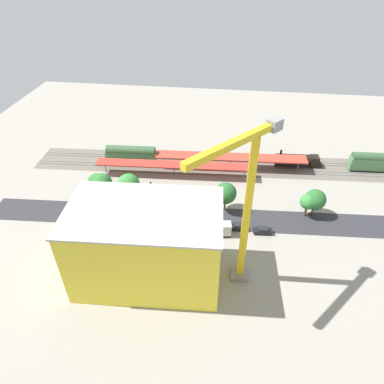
% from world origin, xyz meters
% --- Properties ---
extents(ground_plane, '(184.40, 184.40, 0.00)m').
position_xyz_m(ground_plane, '(0.00, 0.00, 0.00)').
color(ground_plane, gray).
rests_on(ground_plane, ground).
extents(rail_bed, '(115.81, 19.68, 0.01)m').
position_xyz_m(rail_bed, '(0.00, -22.14, 0.00)').
color(rail_bed, '#665E54').
rests_on(rail_bed, ground).
extents(street_asphalt, '(115.56, 15.13, 0.01)m').
position_xyz_m(street_asphalt, '(0.00, 4.98, 0.00)').
color(street_asphalt, '#2D2D33').
rests_on(street_asphalt, ground).
extents(track_rails, '(115.09, 13.26, 0.12)m').
position_xyz_m(track_rails, '(0.00, -22.14, 0.18)').
color(track_rails, '#9E9EA8').
rests_on(track_rails, ground).
extents(platform_canopy_near, '(47.72, 6.72, 4.26)m').
position_xyz_m(platform_canopy_near, '(11.64, -13.88, 4.04)').
color(platform_canopy_near, '#B73328').
rests_on(platform_canopy_near, ground).
extents(platform_canopy_far, '(47.42, 7.39, 4.21)m').
position_xyz_m(platform_canopy_far, '(-5.34, -20.74, 3.97)').
color(platform_canopy_far, '#C63D2D').
rests_on(platform_canopy_far, ground).
extents(locomotive, '(15.17, 3.80, 5.37)m').
position_xyz_m(locomotive, '(-27.06, -24.91, 1.93)').
color(locomotive, black).
rests_on(locomotive, ground).
extents(passenger_coach, '(17.33, 3.94, 6.22)m').
position_xyz_m(passenger_coach, '(-51.13, -24.91, 3.27)').
color(passenger_coach, black).
rests_on(passenger_coach, ground).
extents(freight_coach_far, '(16.35, 4.05, 6.33)m').
position_xyz_m(freight_coach_far, '(26.56, -19.36, 3.32)').
color(freight_coach_far, black).
rests_on(freight_coach_far, ground).
extents(parked_car_0, '(4.79, 2.20, 1.79)m').
position_xyz_m(parked_car_0, '(-14.55, 8.85, 0.79)').
color(parked_car_0, black).
rests_on(parked_car_0, ground).
extents(parked_car_1, '(4.12, 1.97, 1.76)m').
position_xyz_m(parked_car_1, '(-8.55, 8.17, 0.79)').
color(parked_car_1, black).
rests_on(parked_car_1, ground).
extents(parked_car_2, '(4.14, 1.96, 1.57)m').
position_xyz_m(parked_car_2, '(-2.51, 9.01, 0.70)').
color(parked_car_2, black).
rests_on(parked_car_2, ground).
extents(parked_car_3, '(4.22, 1.97, 1.73)m').
position_xyz_m(parked_car_3, '(4.43, 7.83, 0.77)').
color(parked_car_3, black).
rests_on(parked_car_3, ground).
extents(parked_car_4, '(4.74, 1.89, 1.67)m').
position_xyz_m(parked_car_4, '(10.87, 8.56, 0.74)').
color(parked_car_4, black).
rests_on(parked_car_4, ground).
extents(parked_car_5, '(4.09, 1.81, 1.67)m').
position_xyz_m(parked_car_5, '(17.45, 8.13, 0.74)').
color(parked_car_5, black).
rests_on(parked_car_5, ground).
extents(parked_car_6, '(4.73, 1.90, 1.67)m').
position_xyz_m(parked_car_6, '(22.99, 8.55, 0.75)').
color(parked_car_6, black).
rests_on(parked_car_6, ground).
extents(parked_car_7, '(4.71, 2.12, 1.71)m').
position_xyz_m(parked_car_7, '(29.38, 8.94, 0.76)').
color(parked_car_7, black).
rests_on(parked_car_7, ground).
extents(construction_building, '(30.46, 18.75, 17.53)m').
position_xyz_m(construction_building, '(10.48, 25.04, 8.77)').
color(construction_building, yellow).
rests_on(construction_building, ground).
extents(construction_roof_slab, '(31.09, 19.38, 0.40)m').
position_xyz_m(construction_roof_slab, '(10.48, 25.04, 17.73)').
color(construction_roof_slab, '#B7B2A8').
rests_on(construction_roof_slab, construction_building).
extents(tower_crane, '(15.08, 17.09, 35.41)m').
position_xyz_m(tower_crane, '(-8.32, 23.87, 20.13)').
color(tower_crane, gray).
rests_on(tower_crane, ground).
extents(box_truck_0, '(10.17, 2.42, 3.43)m').
position_xyz_m(box_truck_0, '(9.63, 11.56, 1.69)').
color(box_truck_0, black).
rests_on(box_truck_0, ground).
extents(box_truck_1, '(9.27, 3.71, 3.50)m').
position_xyz_m(box_truck_1, '(-2.35, 10.88, 1.69)').
color(box_truck_1, black).
rests_on(box_truck_1, ground).
extents(street_tree_0, '(4.11, 4.11, 6.69)m').
position_xyz_m(street_tree_0, '(-25.92, 0.49, 4.59)').
color(street_tree_0, brown).
rests_on(street_tree_0, ground).
extents(street_tree_1, '(5.78, 5.78, 8.36)m').
position_xyz_m(street_tree_1, '(-4.66, 0.62, 5.45)').
color(street_tree_1, brown).
rests_on(street_tree_1, ground).
extents(street_tree_2, '(5.59, 5.59, 8.23)m').
position_xyz_m(street_tree_2, '(29.06, 0.30, 5.42)').
color(street_tree_2, brown).
rests_on(street_tree_2, ground).
extents(street_tree_3, '(4.96, 4.96, 7.76)m').
position_xyz_m(street_tree_3, '(30.81, -0.25, 5.25)').
color(street_tree_3, brown).
rests_on(street_tree_3, ground).
extents(street_tree_4, '(6.18, 6.18, 8.53)m').
position_xyz_m(street_tree_4, '(21.68, 0.06, 5.43)').
color(street_tree_4, brown).
rests_on(street_tree_4, ground).
extents(street_tree_5, '(5.52, 5.52, 7.64)m').
position_xyz_m(street_tree_5, '(-27.80, -0.28, 4.87)').
color(street_tree_5, brown).
rests_on(street_tree_5, ground).
extents(traffic_light, '(0.50, 0.36, 7.16)m').
position_xyz_m(traffic_light, '(15.37, 0.52, 4.70)').
color(traffic_light, '#333333').
rests_on(traffic_light, ground).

